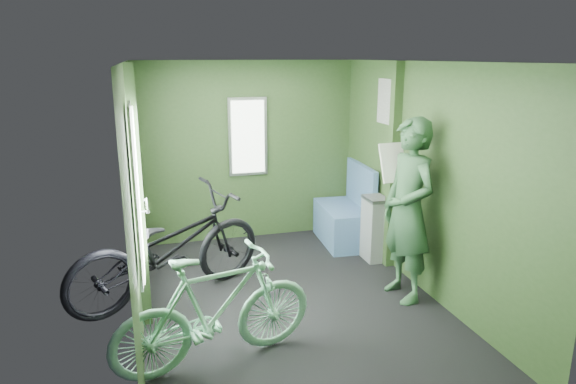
% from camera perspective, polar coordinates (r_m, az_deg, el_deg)
% --- Properties ---
extents(room, '(4.00, 4.02, 2.31)m').
position_cam_1_polar(room, '(4.72, -0.23, 3.73)').
color(room, black).
rests_on(room, ground).
extents(bicycle_black, '(2.24, 1.63, 1.17)m').
position_cam_1_polar(bicycle_black, '(5.36, -12.75, -11.50)').
color(bicycle_black, black).
rests_on(bicycle_black, ground).
extents(bicycle_mint, '(1.71, 0.93, 1.03)m').
position_cam_1_polar(bicycle_mint, '(4.27, -7.74, -18.61)').
color(bicycle_mint, '#94E3BD').
rests_on(bicycle_mint, ground).
extents(passenger, '(0.50, 0.74, 1.80)m').
position_cam_1_polar(passenger, '(5.09, 13.20, -2.02)').
color(passenger, '#2E5534').
rests_on(passenger, ground).
extents(waste_box, '(0.23, 0.32, 0.77)m').
position_cam_1_polar(waste_box, '(6.13, 9.61, -4.02)').
color(waste_box, gray).
rests_on(waste_box, ground).
extents(bench_seat, '(0.60, 1.00, 1.02)m').
position_cam_1_polar(bench_seat, '(6.67, 6.35, -3.09)').
color(bench_seat, '#314969').
rests_on(bench_seat, ground).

